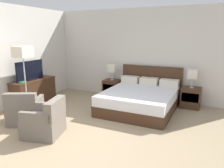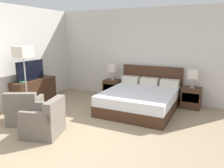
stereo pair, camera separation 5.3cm
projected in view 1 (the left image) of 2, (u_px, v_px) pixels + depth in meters
ground_plane at (68, 145)px, 3.99m from camera, size 10.47×10.47×0.00m
wall_back at (135, 54)px, 6.78m from camera, size 6.46×0.06×2.75m
wall_left at (19, 56)px, 6.08m from camera, size 0.06×5.29×2.75m
bed at (141, 99)px, 5.85m from camera, size 1.83×2.09×1.05m
nightstand_left at (112, 88)px, 7.01m from camera, size 0.51×0.46×0.56m
nightstand_right at (191, 98)px, 6.00m from camera, size 0.51×0.46×0.56m
table_lamp_left at (112, 68)px, 6.86m from camera, size 0.24×0.24×0.50m
table_lamp_right at (193, 74)px, 5.85m from camera, size 0.24×0.24×0.50m
dresser at (34, 91)px, 6.31m from camera, size 0.47×1.38×0.72m
tv at (30, 71)px, 6.10m from camera, size 0.18×0.95×0.54m
book_red_cover at (21, 82)px, 5.84m from camera, size 0.23×0.20×0.03m
armchair_by_window at (25, 111)px, 4.94m from camera, size 0.92×0.93×0.76m
armchair_companion at (45, 122)px, 4.33m from camera, size 0.85×0.84×0.76m
floor_lamp at (23, 56)px, 5.42m from camera, size 0.38×0.38×1.69m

